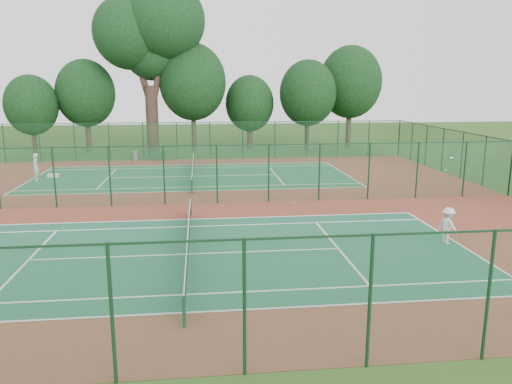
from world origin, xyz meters
TOP-DOWN VIEW (x-y plane):
  - ground at (0.00, 0.00)m, footprint 120.00×120.00m
  - red_pad at (0.00, 0.00)m, footprint 40.00×36.00m
  - court_near at (0.00, -9.00)m, footprint 23.77×10.97m
  - court_far at (0.00, 9.00)m, footprint 23.77×10.97m
  - fence_north at (0.00, 18.00)m, footprint 40.00×0.09m
  - fence_south at (0.00, -18.00)m, footprint 40.00×0.09m
  - fence_east at (20.00, 0.00)m, footprint 0.09×36.00m
  - fence_divider at (0.00, 0.00)m, footprint 40.00×0.09m
  - tennis_net_near at (0.00, -9.00)m, footprint 0.10×12.90m
  - tennis_net_far at (0.00, 9.00)m, footprint 0.10×12.90m
  - player_near at (11.38, -8.84)m, footprint 0.96×1.21m
  - player_far at (-11.38, 8.56)m, footprint 0.66×0.83m
  - trash_bin at (-5.35, 17.60)m, footprint 0.53×0.53m
  - bench at (-3.21, 17.40)m, footprint 1.43×0.46m
  - kit_bag at (-10.52, 9.71)m, footprint 0.84×0.46m
  - stray_ball_a at (6.10, -0.58)m, footprint 0.08×0.08m
  - stray_ball_b at (4.28, -0.69)m, footprint 0.06×0.06m
  - stray_ball_c at (1.84, -0.77)m, footprint 0.06×0.06m
  - big_tree at (-4.03, 23.04)m, footprint 10.99×8.04m
  - evergreen_row at (0.50, 24.25)m, footprint 39.00×5.00m

SIDE VIEW (x-z plane):
  - ground at x=0.00m, z-range 0.00..0.00m
  - evergreen_row at x=0.50m, z-range -6.00..6.00m
  - red_pad at x=0.00m, z-range 0.00..0.01m
  - court_near at x=0.00m, z-range 0.01..0.02m
  - court_far at x=0.00m, z-range 0.01..0.02m
  - stray_ball_b at x=4.28m, z-range 0.01..0.07m
  - stray_ball_c at x=1.84m, z-range 0.01..0.07m
  - stray_ball_a at x=6.10m, z-range 0.01..0.09m
  - kit_bag at x=-10.52m, z-range 0.01..0.31m
  - trash_bin at x=-5.35m, z-range 0.01..0.88m
  - bench at x=-3.21m, z-range 0.02..0.90m
  - tennis_net_near at x=0.00m, z-range 0.06..1.03m
  - tennis_net_far at x=0.00m, z-range 0.06..1.03m
  - player_near at x=11.38m, z-range 0.02..1.66m
  - player_far at x=-11.38m, z-range 0.02..2.01m
  - fence_east at x=20.00m, z-range 0.01..3.51m
  - fence_north at x=0.00m, z-range 0.01..3.51m
  - fence_south at x=0.00m, z-range 0.01..3.51m
  - fence_divider at x=0.00m, z-range 0.01..3.51m
  - big_tree at x=-4.03m, z-range 3.51..20.39m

